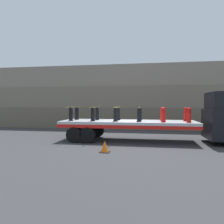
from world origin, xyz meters
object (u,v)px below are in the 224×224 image
fire_hydrant_black_far_2 (118,114)px  fire_hydrant_black_far_3 (140,114)px  traffic_cone (105,147)px  fire_hydrant_red_far_4 (162,114)px  fire_hydrant_red_near_5 (189,115)px  flatbed_trailer (118,125)px  fire_hydrant_red_near_4 (164,115)px  fire_hydrant_black_near_3 (139,115)px  fire_hydrant_red_far_5 (186,114)px  fire_hydrant_black_near_2 (116,115)px  fire_hydrant_black_near_1 (93,114)px  fire_hydrant_black_near_0 (71,114)px  fire_hydrant_black_far_0 (77,113)px  fire_hydrant_black_far_1 (97,114)px

fire_hydrant_black_far_2 → fire_hydrant_black_far_3: (1.41, 0.00, 0.00)m
fire_hydrant_black_far_3 → traffic_cone: bearing=-110.6°
fire_hydrant_red_far_4 → fire_hydrant_red_near_5: bearing=-38.8°
flatbed_trailer → fire_hydrant_red_near_4: fire_hydrant_red_near_4 is taller
fire_hydrant_black_near_3 → fire_hydrant_red_far_5: same height
fire_hydrant_black_near_2 → flatbed_trailer: bearing=80.0°
fire_hydrant_black_near_1 → fire_hydrant_black_far_2: (1.41, 1.13, 0.00)m
fire_hydrant_black_near_0 → fire_hydrant_red_near_5: bearing=0.0°
fire_hydrant_black_near_0 → fire_hydrant_red_near_4: size_ratio=1.00×
flatbed_trailer → traffic_cone: bearing=-93.0°
fire_hydrant_black_near_2 → fire_hydrant_black_far_0: bearing=158.1°
fire_hydrant_red_near_4 → fire_hydrant_red_near_5: same height
fire_hydrant_black_far_1 → fire_hydrant_black_near_2: 1.81m
fire_hydrant_black_near_2 → fire_hydrant_red_far_4: bearing=21.9°
fire_hydrant_black_far_0 → fire_hydrant_red_far_4: size_ratio=1.00×
fire_hydrant_red_near_4 → traffic_cone: bearing=-135.7°
fire_hydrant_black_near_0 → fire_hydrant_red_far_5: same height
fire_hydrant_black_near_1 → flatbed_trailer: bearing=20.6°
fire_hydrant_black_far_3 → fire_hydrant_red_near_5: same height
fire_hydrant_red_near_5 → fire_hydrant_red_far_5: size_ratio=1.00×
fire_hydrant_black_far_0 → fire_hydrant_black_near_2: size_ratio=1.00×
fire_hydrant_black_near_0 → fire_hydrant_black_far_3: same height
fire_hydrant_black_far_2 → fire_hydrant_red_near_4: size_ratio=1.00×
fire_hydrant_red_far_4 → fire_hydrant_red_near_5: same height
fire_hydrant_black_far_1 → flatbed_trailer: bearing=-20.6°
flatbed_trailer → fire_hydrant_red_near_4: (2.72, -0.57, 0.66)m
fire_hydrant_black_far_2 → fire_hydrant_red_near_4: (2.82, -1.13, 0.00)m
fire_hydrant_black_far_3 → fire_hydrant_red_near_5: bearing=-21.9°
flatbed_trailer → traffic_cone: flatbed_trailer is taller
fire_hydrant_black_far_0 → fire_hydrant_red_far_5: same height
fire_hydrant_black_near_1 → fire_hydrant_black_far_2: same height
fire_hydrant_black_near_3 → fire_hydrant_red_far_5: bearing=21.9°
fire_hydrant_red_near_5 → fire_hydrant_red_far_5: bearing=90.0°
fire_hydrant_red_near_5 → traffic_cone: bearing=-146.7°
traffic_cone → fire_hydrant_red_far_5: bearing=42.6°
fire_hydrant_black_near_0 → fire_hydrant_red_far_5: (7.05, 1.13, 0.00)m
flatbed_trailer → fire_hydrant_black_far_0: size_ratio=9.67×
flatbed_trailer → fire_hydrant_black_far_3: 1.57m
fire_hydrant_black_near_0 → fire_hydrant_red_near_5: 7.05m
fire_hydrant_red_far_4 → fire_hydrant_black_far_2: bearing=180.0°
fire_hydrant_black_near_1 → fire_hydrant_black_far_1: size_ratio=1.00×
fire_hydrant_black_far_2 → traffic_cone: bearing=-91.1°
fire_hydrant_black_near_2 → fire_hydrant_red_far_5: (4.23, 1.13, 0.00)m
traffic_cone → flatbed_trailer: bearing=87.0°
fire_hydrant_red_near_5 → fire_hydrant_red_far_4: bearing=141.2°
fire_hydrant_black_far_0 → fire_hydrant_red_far_4: bearing=0.0°
fire_hydrant_black_near_2 → fire_hydrant_red_far_5: 4.38m
fire_hydrant_black_near_3 → fire_hydrant_red_far_4: (1.41, 1.13, 0.00)m
fire_hydrant_red_far_4 → traffic_cone: fire_hydrant_red_far_4 is taller
fire_hydrant_black_far_0 → fire_hydrant_black_far_2: size_ratio=1.00×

